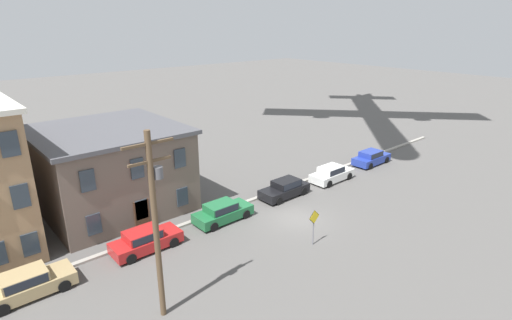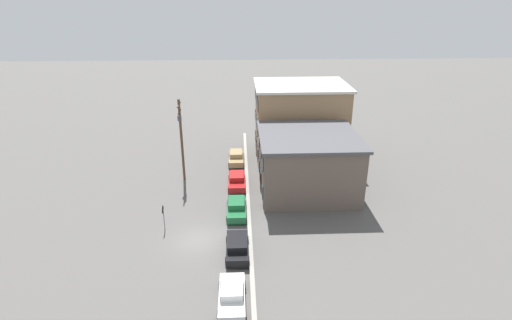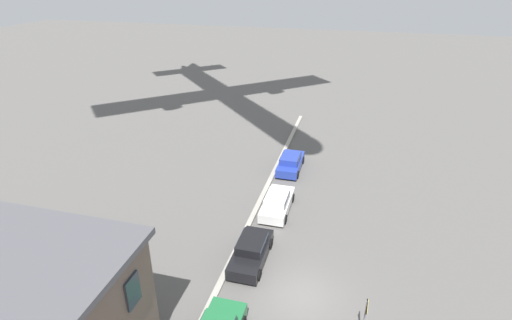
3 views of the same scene
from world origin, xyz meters
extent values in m
plane|color=#565451|center=(0.00, 0.00, 0.00)|extent=(200.00, 200.00, 0.00)
cube|color=#9E998E|center=(0.00, 4.50, 0.08)|extent=(56.00, 0.36, 0.16)
cube|color=#2D3842|center=(-6.05, 5.94, 4.53)|extent=(0.90, 0.10, 1.40)
cylinder|color=black|center=(-2.84, 4.16, 0.33)|extent=(0.66, 0.22, 0.66)
cube|color=black|center=(2.07, 3.38, 0.53)|extent=(4.40, 1.80, 0.70)
cube|color=black|center=(2.27, 3.38, 1.15)|extent=(2.20, 1.51, 0.55)
cube|color=#1E232D|center=(2.27, 3.38, 1.15)|extent=(2.02, 1.58, 0.48)
cylinder|color=black|center=(0.62, 2.53, 0.33)|extent=(0.66, 0.22, 0.66)
cylinder|color=black|center=(0.62, 4.23, 0.33)|extent=(0.66, 0.22, 0.66)
cylinder|color=black|center=(3.52, 2.53, 0.33)|extent=(0.66, 0.22, 0.66)
cylinder|color=black|center=(3.52, 4.23, 0.33)|extent=(0.66, 0.22, 0.66)
cube|color=silver|center=(7.85, 3.01, 0.53)|extent=(4.40, 1.80, 0.70)
cube|color=silver|center=(7.65, 3.01, 1.15)|extent=(2.20, 1.51, 0.55)
cube|color=#1E232D|center=(7.65, 3.01, 1.15)|extent=(2.02, 1.58, 0.48)
cylinder|color=black|center=(9.30, 3.86, 0.33)|extent=(0.66, 0.22, 0.66)
cylinder|color=black|center=(9.30, 2.16, 0.33)|extent=(0.66, 0.22, 0.66)
cylinder|color=black|center=(6.40, 3.86, 0.33)|extent=(0.66, 0.22, 0.66)
cylinder|color=black|center=(6.40, 2.16, 0.33)|extent=(0.66, 0.22, 0.66)
cube|color=#233899|center=(14.52, 3.27, 0.53)|extent=(4.40, 1.80, 0.70)
cube|color=#233899|center=(14.32, 3.27, 1.15)|extent=(2.20, 1.51, 0.55)
cube|color=#1E232D|center=(14.32, 3.27, 1.15)|extent=(2.02, 1.58, 0.48)
cylinder|color=black|center=(15.97, 4.12, 0.33)|extent=(0.66, 0.22, 0.66)
cylinder|color=black|center=(15.97, 2.42, 0.33)|extent=(0.66, 0.22, 0.66)
cylinder|color=black|center=(13.07, 4.12, 0.33)|extent=(0.66, 0.22, 0.66)
cylinder|color=black|center=(13.07, 2.42, 0.33)|extent=(0.66, 0.22, 0.66)
cylinder|color=slate|center=(-1.92, -3.25, 1.16)|extent=(0.08, 0.08, 2.33)
cube|color=yellow|center=(-1.92, -3.28, 2.01)|extent=(0.89, 0.03, 0.89)
cube|color=black|center=(-1.92, -3.27, 2.01)|extent=(0.96, 0.02, 0.96)
camera|label=1|loc=(-19.72, -18.02, 13.72)|focal=28.00mm
camera|label=2|loc=(29.61, 3.72, 20.05)|focal=28.00mm
camera|label=3|loc=(-16.26, -1.82, 16.12)|focal=28.00mm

